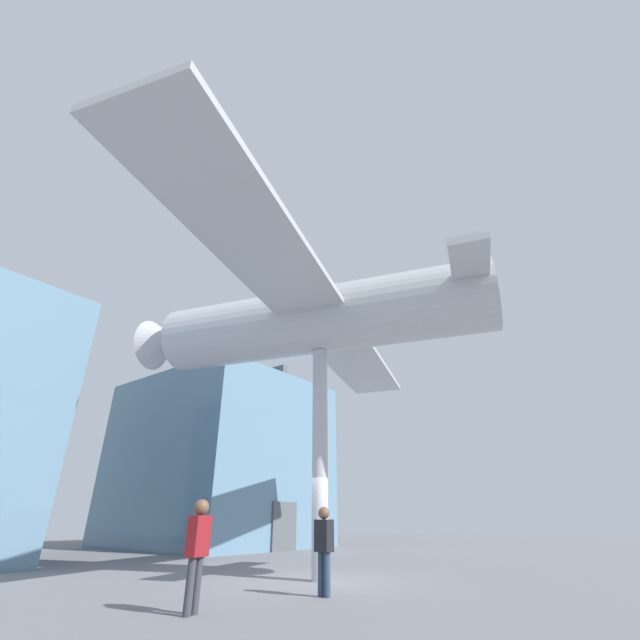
# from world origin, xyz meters

# --- Properties ---
(ground_plane) EXTENTS (80.00, 80.00, 0.00)m
(ground_plane) POSITION_xyz_m (0.00, 0.00, 0.00)
(ground_plane) COLOR slate
(glass_pavilion_right) EXTENTS (9.67, 11.02, 9.96)m
(glass_pavilion_right) POSITION_xyz_m (8.14, 14.08, 4.69)
(glass_pavilion_right) COLOR #60849E
(glass_pavilion_right) RESTS_ON ground_plane
(support_pylon_central) EXTENTS (0.45, 0.45, 6.32)m
(support_pylon_central) POSITION_xyz_m (0.00, 0.00, 3.16)
(support_pylon_central) COLOR #B7B7BC
(support_pylon_central) RESTS_ON ground_plane
(suspended_airplane) EXTENTS (17.57, 12.73, 3.30)m
(suspended_airplane) POSITION_xyz_m (-0.10, 0.31, 7.43)
(suspended_airplane) COLOR #B2B7BC
(suspended_airplane) RESTS_ON support_pylon_central
(visitor_person) EXTENTS (0.28, 0.43, 1.69)m
(visitor_person) POSITION_xyz_m (-1.91, -1.57, 0.97)
(visitor_person) COLOR #2D3D56
(visitor_person) RESTS_ON ground_plane
(visitor_second) EXTENTS (0.44, 0.31, 1.77)m
(visitor_second) POSITION_xyz_m (-4.75, -0.95, 1.03)
(visitor_second) COLOR #383842
(visitor_second) RESTS_ON ground_plane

